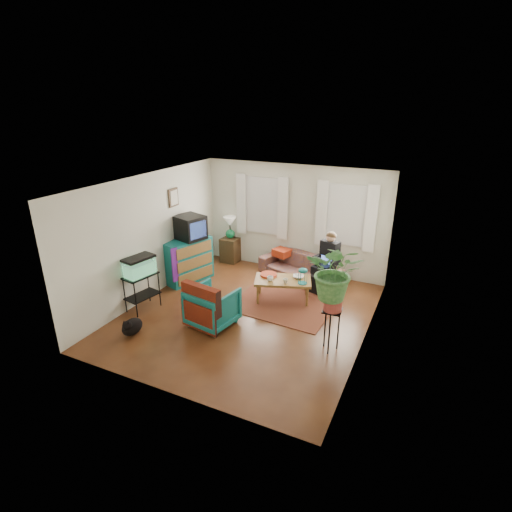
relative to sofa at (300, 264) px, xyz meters
The scene contains 31 objects.
floor 2.12m from the sofa, 100.18° to the right, with size 4.50×5.00×0.01m, color #4F2B14.
ceiling 3.04m from the sofa, 100.18° to the right, with size 4.50×5.00×0.01m, color white.
wall_back 1.08m from the sofa, 129.30° to the left, with size 4.50×0.01×2.60m, color silver.
wall_front 4.65m from the sofa, 94.63° to the right, with size 4.50×0.01×2.60m, color silver.
wall_left 3.45m from the sofa, 141.94° to the right, with size 0.01×5.00×2.60m, color silver.
wall_right 2.93m from the sofa, 47.45° to the right, with size 0.01×5.00×2.60m, color silver.
window_left 1.70m from the sofa, 159.79° to the left, with size 1.08×0.04×1.38m, color white.
window_right 1.52m from the sofa, 26.00° to the left, with size 1.08×0.04×1.38m, color white.
curtains_left 1.68m from the sofa, 163.32° to the left, with size 1.36×0.06×1.50m, color white.
curtains_right 1.50m from the sofa, 21.65° to the left, with size 1.36×0.06×1.50m, color white.
picture_frame 3.25m from the sofa, 155.08° to the right, with size 0.04×0.32×0.40m, color #3D2616.
area_rug 1.40m from the sofa, 84.97° to the right, with size 2.00×1.60×0.01m, color brown.
sofa is the anchor object (origin of this frame).
seated_person 0.74m from the sofa, 18.37° to the right, with size 0.50×0.61×1.18m, color black, non-canonical shape.
side_table 2.04m from the sofa, behind, with size 0.43×0.43×0.63m, color #381F15.
table_lamp 2.10m from the sofa, behind, with size 0.33×0.33×0.58m, color white, non-canonical shape.
dresser 2.63m from the sofa, 153.67° to the right, with size 0.56×1.11×1.00m, color navy.
crt_tv 2.69m from the sofa, 155.12° to the right, with size 0.61×0.56×0.53m, color black.
aquarium_stand 3.62m from the sofa, 130.90° to the right, with size 0.37×0.67×0.75m, color black.
aquarium 3.66m from the sofa, 130.90° to the right, with size 0.33×0.61×0.39m, color #7FD899.
black_cat 4.06m from the sofa, 118.24° to the right, with size 0.29×0.45×0.38m, color black.
armchair 2.75m from the sofa, 106.75° to the right, with size 0.79×0.74×0.81m, color #105162.
serape_throw 3.07m from the sofa, 106.00° to the right, with size 0.82×0.19×0.67m, color #9E0A0A.
coffee_table 1.18m from the sofa, 88.67° to the right, with size 1.15×0.63×0.48m, color brown.
cup_a 1.38m from the sofa, 97.72° to the right, with size 0.13×0.13×0.10m, color white.
cup_b 1.35m from the sofa, 83.99° to the right, with size 0.10×0.10×0.10m, color beige.
bowl 1.02m from the sofa, 73.42° to the right, with size 0.23×0.23×0.06m, color white.
snack_tray 1.18m from the sofa, 105.92° to the right, with size 0.36×0.36×0.04m, color #B21414.
birdcage 1.30m from the sofa, 68.98° to the right, with size 0.19×0.19×0.34m, color #115B6B, non-canonical shape.
plant_stand 2.89m from the sofa, 60.54° to the right, with size 0.32×0.32×0.76m, color black.
potted_plant 3.03m from the sofa, 60.54° to the right, with size 0.87×0.75×0.97m, color #599947.
Camera 1 is at (3.11, -6.17, 3.94)m, focal length 28.00 mm.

